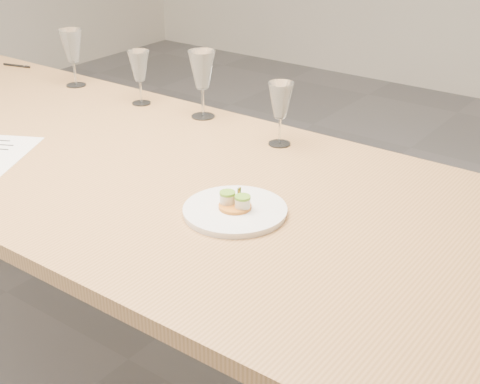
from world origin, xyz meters
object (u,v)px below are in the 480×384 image
Objects in this scene: ballpoint_pen at (17,66)px; wine_glass_2 at (202,71)px; dinner_plate at (235,210)px; wine_glass_1 at (139,67)px; wine_glass_0 at (72,47)px; wine_glass_3 at (281,102)px; dining_table at (111,175)px.

wine_glass_2 is (1.01, -0.02, 0.15)m from ballpoint_pen.
dinner_plate is at bearing -44.46° from wine_glass_2.
wine_glass_1 is 0.26m from wine_glass_2.
ballpoint_pen is (-1.50, 0.50, -0.01)m from dinner_plate.
wine_glass_3 is (0.94, -0.04, -0.02)m from wine_glass_0.
wine_glass_0 reaches higher than ballpoint_pen.
wine_glass_0 is (-0.59, 0.39, 0.22)m from dining_table.
ballpoint_pen is (-0.99, 0.43, 0.07)m from dining_table.
wine_glass_2 is at bearing 135.54° from dinner_plate.
dining_table is 0.50m from wine_glass_1.
ballpoint_pen is at bearing 176.92° from wine_glass_3.
wine_glass_3 reaches higher than ballpoint_pen.
wine_glass_2 reaches higher than wine_glass_0.
wine_glass_3 is at bearing -9.00° from wine_glass_2.
wine_glass_0 reaches higher than dinner_plate.
wine_glass_1 reaches higher than dining_table.
dinner_plate is (0.51, -0.08, 0.08)m from dining_table.
dining_table is at bearing -57.80° from wine_glass_1.
wine_glass_2 is (-0.49, 0.49, 0.14)m from dinner_plate.
dinner_plate is at bearing -33.77° from ballpoint_pen.
wine_glass_0 is 1.13× the size of wine_glass_1.
wine_glass_1 is (0.75, -0.04, 0.13)m from ballpoint_pen.
dinner_plate is at bearing -8.78° from dining_table.
wine_glass_0 is 0.35m from wine_glass_1.
ballpoint_pen reaches higher than dining_table.
wine_glass_1 is at bearing 122.20° from dining_table.
wine_glass_1 is 0.98× the size of wine_glass_3.
dinner_plate is 0.48m from wine_glass_3.
dinner_plate is 1.95× the size of ballpoint_pen.
dining_table is 10.90× the size of wine_glass_2.
dinner_plate is 1.21m from wine_glass_0.
wine_glass_1 is at bearing 148.42° from dinner_plate.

